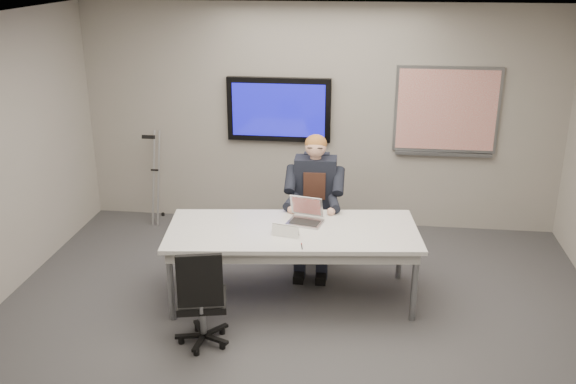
# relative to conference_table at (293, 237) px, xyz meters

# --- Properties ---
(floor) EXTENTS (6.00, 6.00, 0.02)m
(floor) POSITION_rel_conference_table_xyz_m (0.09, -0.95, -0.68)
(floor) COLOR #3B3B3E
(floor) RESTS_ON ground
(ceiling) EXTENTS (6.00, 6.00, 0.02)m
(ceiling) POSITION_rel_conference_table_xyz_m (0.09, -0.95, 2.12)
(ceiling) COLOR white
(ceiling) RESTS_ON wall_back
(wall_back) EXTENTS (6.00, 0.02, 2.80)m
(wall_back) POSITION_rel_conference_table_xyz_m (0.09, 2.05, 0.72)
(wall_back) COLOR #A59E95
(wall_back) RESTS_ON ground
(conference_table) EXTENTS (2.58, 1.32, 0.76)m
(conference_table) POSITION_rel_conference_table_xyz_m (0.00, 0.00, 0.00)
(conference_table) COLOR silver
(conference_table) RESTS_ON ground
(tv_display) EXTENTS (1.30, 0.09, 0.80)m
(tv_display) POSITION_rel_conference_table_xyz_m (-0.41, 2.00, 0.82)
(tv_display) COLOR black
(tv_display) RESTS_ON wall_back
(whiteboard) EXTENTS (1.25, 0.08, 1.10)m
(whiteboard) POSITION_rel_conference_table_xyz_m (1.64, 2.02, 0.85)
(whiteboard) COLOR gray
(whiteboard) RESTS_ON wall_back
(office_chair_far) EXTENTS (0.52, 0.52, 1.01)m
(office_chair_far) POSITION_rel_conference_table_xyz_m (0.14, 0.99, -0.36)
(office_chair_far) COLOR black
(office_chair_far) RESTS_ON ground
(office_chair_near) EXTENTS (0.56, 0.56, 0.98)m
(office_chair_near) POSITION_rel_conference_table_xyz_m (-0.69, -0.95, -0.37)
(office_chair_near) COLOR black
(office_chair_near) RESTS_ON ground
(seated_person) EXTENTS (0.47, 0.80, 1.49)m
(seated_person) POSITION_rel_conference_table_xyz_m (0.15, 0.73, -0.08)
(seated_person) COLOR #1E2132
(seated_person) RESTS_ON office_chair_far
(crutch) EXTENTS (0.22, 0.75, 1.31)m
(crutch) POSITION_rel_conference_table_xyz_m (-2.00, 1.80, -0.05)
(crutch) COLOR #ABAEB3
(crutch) RESTS_ON ground
(laptop) EXTENTS (0.39, 0.39, 0.24)m
(laptop) POSITION_rel_conference_table_xyz_m (0.11, 0.22, 0.15)
(laptop) COLOR #A8A8AB
(laptop) RESTS_ON conference_table
(name_tent) EXTENTS (0.28, 0.13, 0.11)m
(name_tent) POSITION_rel_conference_table_xyz_m (-0.05, -0.16, 0.14)
(name_tent) COLOR white
(name_tent) RESTS_ON conference_table
(pen) EXTENTS (0.03, 0.13, 0.01)m
(pen) POSITION_rel_conference_table_xyz_m (0.13, -0.40, 0.09)
(pen) COLOR black
(pen) RESTS_ON conference_table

